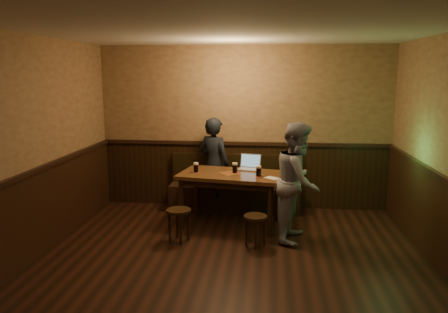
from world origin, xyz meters
name	(u,v)px	position (x,y,z in m)	size (l,w,h in m)	color
room	(229,176)	(0.00, 0.22, 1.20)	(5.04, 6.04, 2.84)	black
bench	(234,192)	(-0.14, 2.75, 0.31)	(2.20, 0.50, 0.95)	black
pub_table	(231,180)	(-0.14, 1.99, 0.71)	(1.66, 1.12, 0.83)	#543318
stool_left	(179,216)	(-0.79, 1.21, 0.37)	(0.45, 0.45, 0.47)	black
stool_right	(255,222)	(0.28, 1.15, 0.35)	(0.34, 0.34, 0.43)	black
pint_left	(196,168)	(-0.67, 1.97, 0.90)	(0.10, 0.10, 0.16)	#B22516
pint_mid	(235,168)	(-0.07, 2.00, 0.90)	(0.10, 0.10, 0.16)	#B22516
pint_right	(259,171)	(0.29, 1.81, 0.90)	(0.10, 0.10, 0.16)	#B22516
laptop	(250,165)	(0.14, 2.30, 0.88)	(0.39, 0.34, 0.24)	silver
menu	(272,178)	(0.50, 1.73, 0.82)	(0.22, 0.15, 0.00)	silver
person_suit	(214,165)	(-0.47, 2.63, 0.81)	(0.59, 0.39, 1.61)	black
person_grey	(298,182)	(0.85, 1.49, 0.84)	(0.81, 0.63, 1.67)	gray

